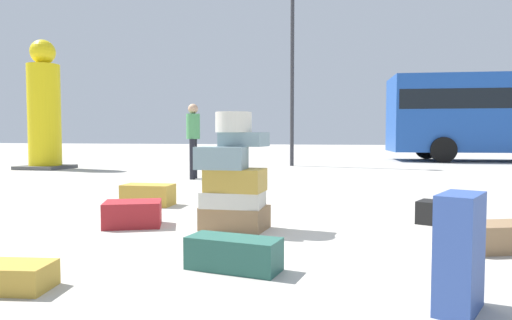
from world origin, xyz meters
TOP-DOWN VIEW (x-y plane):
  - ground_plane at (0.00, 0.00)m, footprint 80.00×80.00m
  - suitcase_tower at (-0.26, -0.20)m, footprint 0.71×0.58m
  - suitcase_navy_foreground_far at (1.54, -2.06)m, footprint 0.33×0.43m
  - suitcase_black_behind_tower at (1.92, 0.53)m, footprint 0.61×0.51m
  - suitcase_tan_right_side at (-1.22, -2.30)m, footprint 0.65×0.38m
  - suitcase_teal_foreground_near at (0.11, -1.57)m, footprint 0.72×0.40m
  - suitcase_maroon_white_trunk at (-1.36, -0.27)m, footprint 0.71×0.62m
  - suitcase_brown_upright_blue at (2.19, -0.55)m, footprint 0.85×0.60m
  - suitcase_tan_left_side at (-1.84, 1.10)m, footprint 0.70×0.40m
  - person_bearded_onlooker at (-2.54, 4.84)m, footprint 0.30×0.34m
  - yellow_dummy_statue at (-7.74, 6.77)m, footprint 1.25×1.25m
  - lamp_post at (-0.98, 9.53)m, footprint 0.36×0.36m

SIDE VIEW (x-z plane):
  - ground_plane at x=0.00m, z-range 0.00..0.00m
  - suitcase_tan_right_side at x=-1.22m, z-range 0.00..0.17m
  - suitcase_brown_upright_blue at x=2.19m, z-range 0.00..0.23m
  - suitcase_teal_foreground_near at x=0.11m, z-range 0.00..0.24m
  - suitcase_black_behind_tower at x=1.92m, z-range 0.00..0.25m
  - suitcase_maroon_white_trunk at x=-1.36m, z-range 0.00..0.27m
  - suitcase_tan_left_side at x=-1.84m, z-range 0.00..0.29m
  - suitcase_navy_foreground_far at x=1.54m, z-range 0.00..0.66m
  - suitcase_tower at x=-0.26m, z-range -0.09..1.12m
  - person_bearded_onlooker at x=-2.54m, z-range 0.17..1.83m
  - yellow_dummy_statue at x=-7.74m, z-range -0.21..3.46m
  - lamp_post at x=-0.98m, z-range 0.92..6.81m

